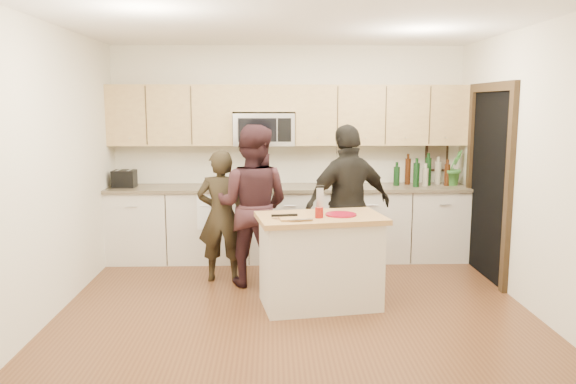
{
  "coord_description": "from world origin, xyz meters",
  "views": [
    {
      "loc": [
        -0.22,
        -5.3,
        1.95
      ],
      "look_at": [
        -0.05,
        0.35,
        1.07
      ],
      "focal_mm": 35.0,
      "sensor_mm": 36.0,
      "label": 1
    }
  ],
  "objects_px": {
    "woman_center": "(253,206)",
    "island": "(320,260)",
    "toaster": "(124,179)",
    "woman_left": "(221,216)",
    "woman_right": "(348,206)"
  },
  "relations": [
    {
      "from": "woman_center",
      "to": "island",
      "type": "bearing_deg",
      "value": 148.68
    },
    {
      "from": "toaster",
      "to": "woman_center",
      "type": "xyz_separation_m",
      "value": [
        1.62,
        -0.98,
        -0.17
      ]
    },
    {
      "from": "toaster",
      "to": "woman_center",
      "type": "height_order",
      "value": "woman_center"
    },
    {
      "from": "woman_left",
      "to": "woman_center",
      "type": "distance_m",
      "value": 0.4
    },
    {
      "from": "woman_left",
      "to": "toaster",
      "type": "bearing_deg",
      "value": -31.81
    },
    {
      "from": "toaster",
      "to": "woman_left",
      "type": "bearing_deg",
      "value": -33.86
    },
    {
      "from": "toaster",
      "to": "woman_right",
      "type": "height_order",
      "value": "woman_right"
    },
    {
      "from": "woman_left",
      "to": "woman_right",
      "type": "xyz_separation_m",
      "value": [
        1.38,
        -0.2,
        0.14
      ]
    },
    {
      "from": "island",
      "to": "woman_center",
      "type": "xyz_separation_m",
      "value": [
        -0.68,
        0.7,
        0.42
      ]
    },
    {
      "from": "woman_center",
      "to": "woman_right",
      "type": "xyz_separation_m",
      "value": [
        1.03,
        -0.08,
        0.0
      ]
    },
    {
      "from": "island",
      "to": "woman_right",
      "type": "xyz_separation_m",
      "value": [
        0.36,
        0.62,
        0.42
      ]
    },
    {
      "from": "island",
      "to": "woman_left",
      "type": "xyz_separation_m",
      "value": [
        -1.03,
        0.83,
        0.28
      ]
    },
    {
      "from": "woman_center",
      "to": "woman_right",
      "type": "height_order",
      "value": "woman_right"
    },
    {
      "from": "island",
      "to": "toaster",
      "type": "height_order",
      "value": "toaster"
    },
    {
      "from": "woman_left",
      "to": "woman_right",
      "type": "relative_size",
      "value": 0.84
    }
  ]
}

